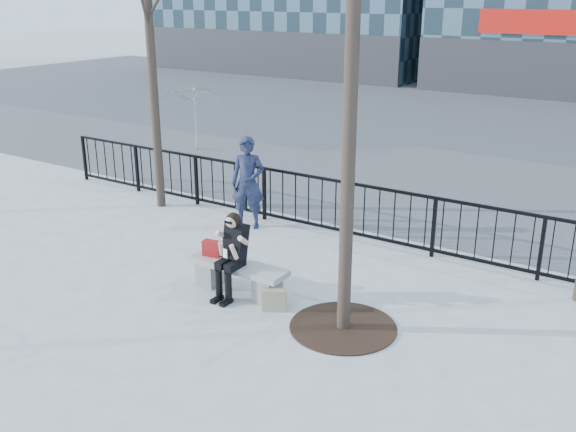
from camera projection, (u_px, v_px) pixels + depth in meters
The scene contains 10 objects.
ground at pixel (239, 292), 9.99m from camera, with size 120.00×120.00×0.00m, color #A09F9A.
street_surface at pixel (504, 128), 21.86m from camera, with size 60.00×23.00×0.01m, color #474747.
railing at pixel (333, 207), 12.18m from camera, with size 14.00×0.06×1.10m.
tree_grate at pixel (343, 327), 8.93m from camera, with size 1.50×1.50×0.02m, color black.
bench_main at pixel (238, 275), 9.89m from camera, with size 1.65×0.46×0.49m.
seated_woman at pixel (231, 256), 9.64m from camera, with size 0.50×0.64×1.34m.
handbag at pixel (212, 248), 10.06m from camera, with size 0.30×0.14×0.25m, color maroon.
shopping_bag at pixel (274, 300), 9.36m from camera, with size 0.36×0.13×0.34m, color beige.
standing_man at pixel (248, 183), 12.46m from camera, with size 0.66×0.44×1.82m, color black.
vendor_umbrella at pixel (195, 118), 18.57m from camera, with size 2.06×2.10×1.89m, color yellow.
Camera 1 is at (5.56, -7.15, 4.44)m, focal length 40.00 mm.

